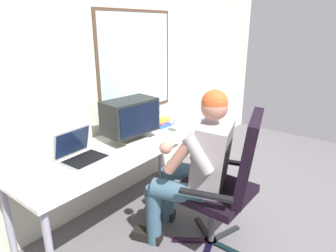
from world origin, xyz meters
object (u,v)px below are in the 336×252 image
Objects in this scene: crt_monitor at (130,117)px; laptop at (79,152)px; wine_glass at (177,123)px; office_chair at (230,177)px; person_seated at (195,165)px; desk at (120,154)px; book_stack at (161,123)px.

crt_monitor is 1.46× the size of laptop.
crt_monitor is 0.47m from wine_glass.
wine_glass is at bearing 66.44° from office_chair.
office_chair is 1.14m from laptop.
office_chair is 0.82m from wine_glass.
crt_monitor is 0.54m from laptop.
person_seated is 0.88m from laptop.
wine_glass is at bearing -24.17° from crt_monitor.
office_chair is 8.53× the size of wine_glass.
wine_glass is (0.39, 0.47, 0.14)m from person_seated.
person_seated is at bearing -51.46° from laptop.
desk is 0.38m from laptop.
person_seated is 9.73× the size of wine_glass.
crt_monitor is 3.71× the size of wine_glass.
book_stack is (0.03, 0.21, -0.05)m from wine_glass.
wine_glass reaches higher than desk.
laptop is at bearing 177.19° from crt_monitor.
crt_monitor is at bearing 92.19° from person_seated.
wine_glass is at bearing -15.36° from desk.
book_stack is (0.44, 0.02, -0.17)m from crt_monitor.
person_seated reaches higher than wine_glass.
person_seated is (0.19, -0.63, 0.02)m from desk.
wine_glass is (0.32, 0.73, 0.19)m from office_chair.
laptop is (-0.62, 0.94, 0.16)m from office_chair.
person_seated is at bearing -121.66° from book_stack.
office_chair is at bearing -110.13° from book_stack.
laptop is (-0.54, 0.68, 0.11)m from person_seated.
office_chair reaches higher than crt_monitor.
person_seated reaches higher than book_stack.
office_chair is at bearing -113.56° from wine_glass.
crt_monitor is at bearing 155.83° from wine_glass.
book_stack is (0.34, 0.93, 0.14)m from office_chair.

